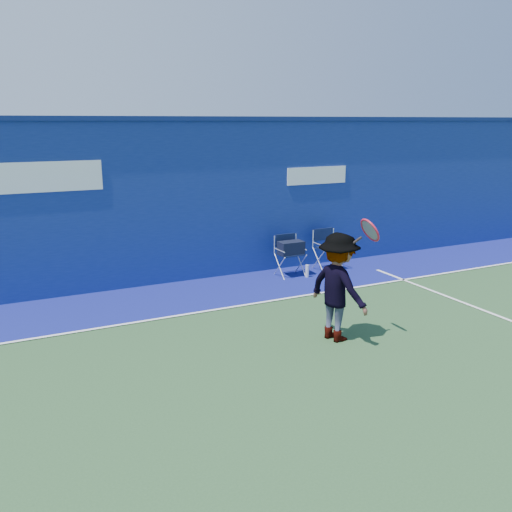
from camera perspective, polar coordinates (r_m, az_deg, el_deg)
name	(u,v)px	position (r m, az deg, el deg)	size (l,w,h in m)	color
ground	(275,410)	(6.00, 1.99, -15.94)	(80.00, 80.00, 0.00)	#294B28
stadium_wall	(143,202)	(10.19, -11.78, 5.58)	(24.00, 0.50, 3.08)	navy
out_of_bounds_strip	(164,299)	(9.51, -9.65, -4.51)	(24.00, 1.80, 0.01)	navy
court_lines	(251,385)	(6.47, -0.56, -13.46)	(24.00, 12.00, 0.01)	white
directors_chair_left	(290,259)	(10.72, 3.61, -0.35)	(0.49, 0.44, 0.81)	silver
directors_chair_right	(328,257)	(11.29, 7.59, -0.11)	(0.50, 0.45, 0.83)	silver
water_bottle	(307,271)	(10.69, 5.41, -1.60)	(0.07, 0.07, 0.25)	silver
tennis_player	(338,287)	(7.58, 8.66, -3.22)	(0.89, 1.09, 1.72)	#EA4738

